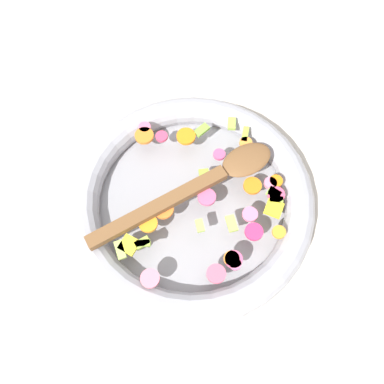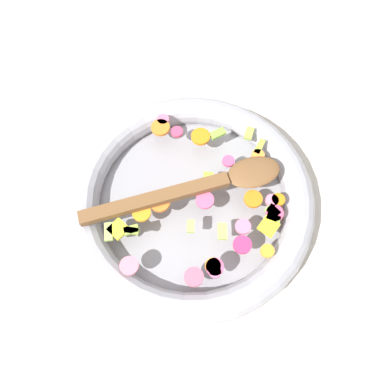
{
  "view_description": "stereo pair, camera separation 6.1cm",
  "coord_description": "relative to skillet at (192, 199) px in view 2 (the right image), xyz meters",
  "views": [
    {
      "loc": [
        0.1,
        -0.24,
        0.61
      ],
      "look_at": [
        0.0,
        0.0,
        0.05
      ],
      "focal_mm": 35.0,
      "sensor_mm": 36.0,
      "label": 1
    },
    {
      "loc": [
        0.16,
        -0.2,
        0.61
      ],
      "look_at": [
        0.0,
        0.0,
        0.05
      ],
      "focal_mm": 35.0,
      "sensor_mm": 36.0,
      "label": 2
    }
  ],
  "objects": [
    {
      "name": "ground_plane",
      "position": [
        0.0,
        0.0,
        -0.02
      ],
      "size": [
        4.0,
        4.0,
        0.0
      ],
      "primitive_type": "plane",
      "color": "beige"
    },
    {
      "name": "wooden_spoon",
      "position": [
        0.01,
        0.02,
        0.04
      ],
      "size": [
        0.23,
        0.29,
        0.01
      ],
      "color": "brown",
      "rests_on": "chopped_vegetables"
    },
    {
      "name": "chopped_vegetables",
      "position": [
        0.03,
        0.0,
        0.03
      ],
      "size": [
        0.31,
        0.34,
        0.01
      ],
      "color": "orange",
      "rests_on": "skillet"
    },
    {
      "name": "skillet",
      "position": [
        0.0,
        0.0,
        0.0
      ],
      "size": [
        0.42,
        0.42,
        0.05
      ],
      "color": "gray",
      "rests_on": "ground_plane"
    }
  ]
}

